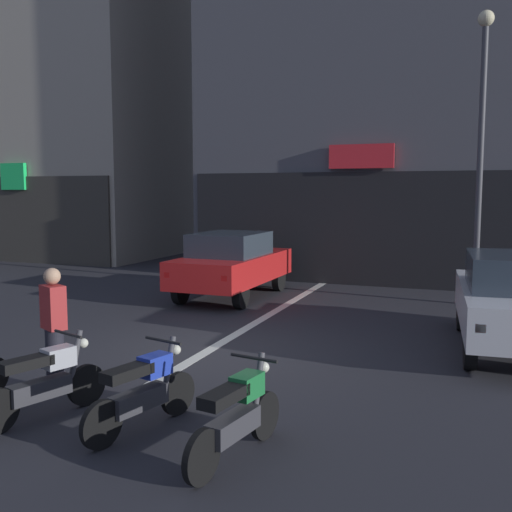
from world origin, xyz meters
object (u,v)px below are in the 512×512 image
Objects in this scene: street_lamp at (481,129)px; person_by_motorcycles at (54,329)px; car_red_crossing_near at (232,263)px; motorcycle_silver_row_left_mid at (45,381)px; car_black_down_street at (395,242)px; motorcycle_blue_row_centre at (143,390)px; motorcycle_green_row_right_mid at (237,415)px.

street_lamp reaches higher than person_by_motorcycles.
car_red_crossing_near is 8.11m from motorcycle_silver_row_left_mid.
car_black_down_street is at bearing 82.91° from motorcycle_silver_row_left_mid.
car_black_down_street reaches higher than motorcycle_blue_row_centre.
motorcycle_blue_row_centre is (-3.40, -9.05, -3.62)m from street_lamp.
motorcycle_green_row_right_mid is (1.25, -0.28, 0.00)m from motorcycle_blue_row_centre.
street_lamp is 10.32m from motorcycle_blue_row_centre.
person_by_motorcycles is (-2.45, -14.86, -0.03)m from car_black_down_street.
car_black_down_street is at bearing 112.68° from street_lamp.
motorcycle_green_row_right_mid is 3.18m from person_by_motorcycles.
car_black_down_street is 2.68× the size of motorcycle_silver_row_left_mid.
car_red_crossing_near is 2.47× the size of person_by_motorcycles.
motorcycle_blue_row_centre is 1.28m from motorcycle_green_row_right_mid.
car_red_crossing_near is 2.57× the size of motorcycle_silver_row_left_mid.
car_black_down_street is 2.59× the size of motorcycle_green_row_right_mid.
car_black_down_street is 15.06m from person_by_motorcycles.
street_lamp is 4.00× the size of person_by_motorcycles.
person_by_motorcycles is (0.56, -7.24, -0.03)m from car_red_crossing_near.
person_by_motorcycles reaches higher than motorcycle_blue_row_centre.
motorcycle_blue_row_centre is 0.99× the size of motorcycle_green_row_right_mid.
car_red_crossing_near is at bearing 113.55° from motorcycle_green_row_right_mid.
motorcycle_silver_row_left_mid is at bearing -97.09° from car_black_down_street.
motorcycle_silver_row_left_mid is at bearing 176.39° from motorcycle_green_row_right_mid.
car_black_down_street is 15.54m from motorcycle_blue_row_centre.
motorcycle_green_row_right_mid is (0.56, -15.80, -0.43)m from car_black_down_street.
person_by_motorcycles is (-3.01, 0.94, 0.40)m from motorcycle_green_row_right_mid.
motorcycle_silver_row_left_mid is 0.96× the size of person_by_motorcycles.
person_by_motorcycles reaches higher than car_red_crossing_near.
motorcycle_silver_row_left_mid is (-1.94, -15.65, -0.43)m from car_black_down_street.
motorcycle_blue_row_centre is 0.98× the size of person_by_motorcycles.
motorcycle_blue_row_centre is (-0.69, -15.52, -0.43)m from car_black_down_street.
motorcycle_silver_row_left_mid and motorcycle_blue_row_centre have the same top height.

